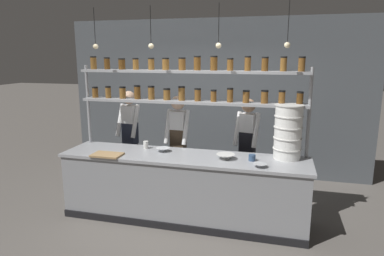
# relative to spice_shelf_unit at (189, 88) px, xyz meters

# --- Properties ---
(ground_plane) EXTENTS (40.00, 40.00, 0.00)m
(ground_plane) POSITION_rel_spice_shelf_unit_xyz_m (0.01, -0.33, -1.80)
(ground_plane) COLOR #5B5651
(back_wall) EXTENTS (5.77, 0.12, 2.92)m
(back_wall) POSITION_rel_spice_shelf_unit_xyz_m (0.01, 1.79, -0.34)
(back_wall) COLOR #4C5156
(back_wall) RESTS_ON ground_plane
(prep_counter) EXTENTS (3.37, 0.76, 0.92)m
(prep_counter) POSITION_rel_spice_shelf_unit_xyz_m (0.01, -0.33, -1.34)
(prep_counter) COLOR gray
(prep_counter) RESTS_ON ground_plane
(spice_shelf_unit) EXTENTS (3.25, 0.28, 2.24)m
(spice_shelf_unit) POSITION_rel_spice_shelf_unit_xyz_m (0.00, 0.00, 0.00)
(spice_shelf_unit) COLOR #999BA0
(spice_shelf_unit) RESTS_ON ground_plane
(chef_left) EXTENTS (0.39, 0.31, 1.69)m
(chef_left) POSITION_rel_spice_shelf_unit_xyz_m (-1.14, 0.46, -0.83)
(chef_left) COLOR black
(chef_left) RESTS_ON ground_plane
(chef_center) EXTENTS (0.37, 0.30, 1.65)m
(chef_center) POSITION_rel_spice_shelf_unit_xyz_m (-0.26, 0.30, -0.85)
(chef_center) COLOR black
(chef_center) RESTS_ON ground_plane
(chef_right) EXTENTS (0.40, 0.33, 1.62)m
(chef_right) POSITION_rel_spice_shelf_unit_xyz_m (0.78, 0.50, -0.88)
(chef_right) COLOR black
(chef_right) RESTS_ON ground_plane
(container_stack) EXTENTS (0.37, 0.37, 0.71)m
(container_stack) POSITION_rel_spice_shelf_unit_xyz_m (1.36, -0.11, -0.52)
(container_stack) COLOR white
(container_stack) RESTS_ON prep_counter
(cutting_board) EXTENTS (0.40, 0.26, 0.02)m
(cutting_board) POSITION_rel_spice_shelf_unit_xyz_m (-0.99, -0.60, -0.87)
(cutting_board) COLOR #A88456
(cutting_board) RESTS_ON prep_counter
(prep_bowl_near_left) EXTENTS (0.20, 0.20, 0.05)m
(prep_bowl_near_left) POSITION_rel_spice_shelf_unit_xyz_m (-0.33, -0.22, -0.86)
(prep_bowl_near_left) COLOR silver
(prep_bowl_near_left) RESTS_ON prep_counter
(prep_bowl_center_front) EXTENTS (0.24, 0.24, 0.07)m
(prep_bowl_center_front) POSITION_rel_spice_shelf_unit_xyz_m (0.59, -0.35, -0.85)
(prep_bowl_center_front) COLOR silver
(prep_bowl_center_front) RESTS_ON prep_counter
(prep_bowl_center_back) EXTENTS (0.17, 0.17, 0.05)m
(prep_bowl_center_back) POSITION_rel_spice_shelf_unit_xyz_m (1.04, -0.57, -0.86)
(prep_bowl_center_back) COLOR #B2B7BC
(prep_bowl_center_back) RESTS_ON prep_counter
(serving_cup_front) EXTENTS (0.07, 0.07, 0.11)m
(serving_cup_front) POSITION_rel_spice_shelf_unit_xyz_m (-0.62, -0.13, -0.83)
(serving_cup_front) COLOR silver
(serving_cup_front) RESTS_ON prep_counter
(serving_cup_by_board) EXTENTS (0.09, 0.09, 0.08)m
(serving_cup_by_board) POSITION_rel_spice_shelf_unit_xyz_m (0.93, -0.33, -0.84)
(serving_cup_by_board) COLOR #334C70
(serving_cup_by_board) RESTS_ON prep_counter
(pendant_light_row) EXTENTS (2.58, 0.07, 0.54)m
(pendant_light_row) POSITION_rel_spice_shelf_unit_xyz_m (0.03, -0.33, 0.58)
(pendant_light_row) COLOR black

